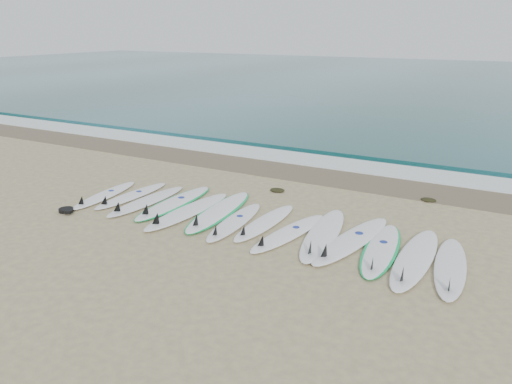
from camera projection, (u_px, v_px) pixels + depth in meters
The scene contains 22 objects.
ground at pixel (251, 223), 10.71m from camera, with size 120.00×120.00×0.00m, color tan.
ocean at pixel (460, 82), 37.78m from camera, with size 120.00×55.00×0.03m, color #1A5257.
wet_sand_band at pixel (322, 175), 14.12m from camera, with size 120.00×1.80×0.01m, color brown.
foam_band at pixel (338, 164), 15.28m from camera, with size 120.00×1.40×0.04m, color silver.
wave_crest at pixel (354, 152), 16.52m from camera, with size 120.00×1.00×0.10m, color #1A5257.
surfboard_0 at pixel (104, 195), 12.32m from camera, with size 0.76×2.39×0.30m.
surfboard_1 at pixel (130, 196), 12.27m from camera, with size 0.60×2.42×0.31m.
surfboard_2 at pixel (145, 201), 11.87m from camera, with size 0.63×2.60×0.33m.
surfboard_3 at pixel (173, 203), 11.78m from camera, with size 0.68×2.78×0.35m.
surfboard_4 at pixel (186, 211), 11.21m from camera, with size 0.75×2.89×0.37m.
surfboard_5 at pixel (218, 211), 11.23m from camera, with size 0.99×2.96×0.37m.
surfboard_6 at pixel (234, 222), 10.62m from camera, with size 0.72×2.47×0.31m.
surfboard_7 at pixel (264, 223), 10.57m from camera, with size 0.57×2.45×0.31m.
surfboard_8 at pixel (287, 233), 10.04m from camera, with size 0.93×2.55×0.32m.
surfboard_9 at pixel (322, 234), 9.96m from camera, with size 1.01×2.96×0.37m.
surfboard_10 at pixel (350, 241), 9.68m from camera, with size 1.06×2.95×0.37m.
surfboard_11 at pixel (381, 250), 9.31m from camera, with size 0.88×2.66×0.33m.
surfboard_12 at pixel (415, 259), 8.92m from camera, with size 0.60×2.89×0.37m.
surfboard_13 at pixel (450, 268), 8.60m from camera, with size 0.82×2.62×0.33m.
seaweed_near at pixel (277, 190), 12.75m from camera, with size 0.39×0.30×0.07m, color black.
seaweed_far at pixel (428, 200), 12.04m from camera, with size 0.36×0.28×0.07m, color black.
leash_coil at pixel (67, 210), 11.31m from camera, with size 0.46×0.36×0.11m.
Camera 1 is at (4.85, -8.69, 4.01)m, focal length 35.00 mm.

